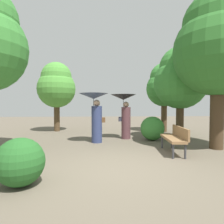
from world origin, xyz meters
name	(u,v)px	position (x,y,z in m)	size (l,w,h in m)	color
ground_plane	(121,168)	(0.00, 0.00, 0.00)	(40.00, 40.00, 0.00)	brown
person_left	(95,109)	(-0.71, 3.17, 1.35)	(1.16, 1.16, 1.98)	navy
person_right	(124,108)	(0.58, 3.96, 1.36)	(1.12, 1.12, 1.98)	#563338
park_bench	(175,137)	(1.85, 1.32, 0.51)	(0.62, 1.54, 0.83)	#38383D
tree_near_left	(57,85)	(-2.99, 6.63, 2.62)	(2.15, 2.15, 3.93)	#4C3823
tree_near_right	(164,85)	(3.08, 6.06, 2.61)	(1.99, 1.99, 3.86)	#4C3823
tree_mid_right	(218,44)	(3.50, 1.80, 3.59)	(2.99, 2.99, 5.40)	#42301E
tree_far_back	(180,78)	(3.01, 3.72, 2.69)	(2.29, 2.29, 4.06)	#42301E
bush_path_left	(20,162)	(-2.01, -0.92, 0.45)	(0.91, 0.91, 0.91)	#235B23
bush_path_right	(152,128)	(1.72, 3.51, 0.51)	(1.02, 1.02, 1.02)	#387F33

